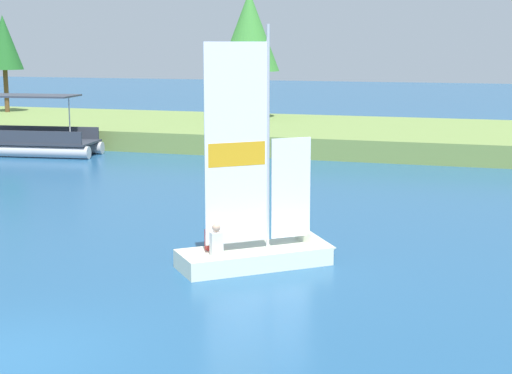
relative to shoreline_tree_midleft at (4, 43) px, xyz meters
name	(u,v)px	position (x,y,z in m)	size (l,w,h in m)	color
ground_plane	(6,358)	(22.34, -32.65, -5.38)	(200.00, 200.00, 0.00)	navy
shore_bank	(344,135)	(22.34, -2.16, -4.88)	(80.00, 12.07, 1.01)	olive
shoreline_tree_midleft	(4,43)	(0.00, 0.00, 0.00)	(2.34, 2.34, 6.12)	brown
shoreline_tree_centre	(249,31)	(16.13, 0.71, 0.66)	(3.52, 3.52, 7.34)	brown
sailboat	(276,245)	(25.21, -25.50, -4.92)	(4.01, 3.67, 6.23)	silver
pontoon_boat	(33,141)	(8.65, -10.49, -4.70)	(6.63, 3.11, 2.92)	#B2B2B7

